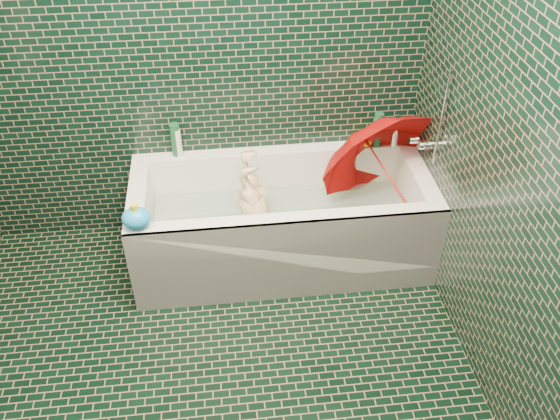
{
  "coord_description": "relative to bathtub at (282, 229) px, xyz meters",
  "views": [
    {
      "loc": [
        0.13,
        -1.64,
        2.49
      ],
      "look_at": [
        0.42,
        0.82,
        0.51
      ],
      "focal_mm": 38.0,
      "sensor_mm": 36.0,
      "label": 1
    }
  ],
  "objects": [
    {
      "name": "floor",
      "position": [
        -0.45,
        -1.01,
        -0.21
      ],
      "size": [
        2.8,
        2.8,
        0.0
      ],
      "primitive_type": "plane",
      "color": "black",
      "rests_on": "ground"
    },
    {
      "name": "wall_back",
      "position": [
        -0.45,
        0.39,
        1.04
      ],
      "size": [
        2.8,
        0.0,
        2.8
      ],
      "primitive_type": "plane",
      "rotation": [
        1.57,
        0.0,
        0.0
      ],
      "color": "black",
      "rests_on": "floor"
    },
    {
      "name": "wall_right",
      "position": [
        0.85,
        -1.01,
        1.04
      ],
      "size": [
        0.0,
        2.8,
        2.8
      ],
      "primitive_type": "plane",
      "rotation": [
        1.57,
        0.0,
        -1.57
      ],
      "color": "black",
      "rests_on": "floor"
    },
    {
      "name": "bathtub",
      "position": [
        0.0,
        0.0,
        0.0
      ],
      "size": [
        1.7,
        0.75,
        0.55
      ],
      "color": "white",
      "rests_on": "floor"
    },
    {
      "name": "bath_mat",
      "position": [
        0.0,
        0.02,
        -0.06
      ],
      "size": [
        1.35,
        0.47,
        0.01
      ],
      "primitive_type": "cube",
      "color": "green",
      "rests_on": "bathtub"
    },
    {
      "name": "water",
      "position": [
        0.0,
        0.02,
        0.09
      ],
      "size": [
        1.48,
        0.53,
        0.0
      ],
      "primitive_type": "cube",
      "color": "silver",
      "rests_on": "bathtub"
    },
    {
      "name": "faucet",
      "position": [
        0.81,
        0.01,
        0.56
      ],
      "size": [
        0.18,
        0.19,
        0.55
      ],
      "color": "silver",
      "rests_on": "wall_right"
    },
    {
      "name": "child",
      "position": [
        -0.13,
        -0.02,
        0.1
      ],
      "size": [
        0.88,
        0.4,
        0.32
      ],
      "primitive_type": "imported",
      "rotation": [
        -1.42,
        0.0,
        -1.7
      ],
      "color": "#E3BB8D",
      "rests_on": "bathtub"
    },
    {
      "name": "umbrella",
      "position": [
        0.6,
        0.02,
        0.35
      ],
      "size": [
        1.02,
        1.03,
        1.06
      ],
      "primitive_type": "imported",
      "rotation": [
        0.49,
        -0.39,
        0.21
      ],
      "color": "red",
      "rests_on": "bathtub"
    },
    {
      "name": "soap_bottle_a",
      "position": [
        0.75,
        0.34,
        0.34
      ],
      "size": [
        0.13,
        0.13,
        0.26
      ],
      "primitive_type": "imported",
      "rotation": [
        0.0,
        0.0,
        0.36
      ],
      "color": "white",
      "rests_on": "bathtub"
    },
    {
      "name": "soap_bottle_b",
      "position": [
        0.8,
        0.35,
        0.34
      ],
      "size": [
        0.11,
        0.12,
        0.21
      ],
      "primitive_type": "imported",
      "rotation": [
        0.0,
        0.0,
        -0.26
      ],
      "color": "#4B2079",
      "rests_on": "bathtub"
    },
    {
      "name": "soap_bottle_c",
      "position": [
        0.76,
        0.34,
        0.34
      ],
      "size": [
        0.16,
        0.16,
        0.16
      ],
      "primitive_type": "imported",
      "rotation": [
        0.0,
        0.0,
        -0.42
      ],
      "color": "#154C28",
      "rests_on": "bathtub"
    },
    {
      "name": "bottle_right_tall",
      "position": [
        0.61,
        0.32,
        0.45
      ],
      "size": [
        0.06,
        0.06,
        0.22
      ],
      "primitive_type": "cylinder",
      "rotation": [
        0.0,
        0.0,
        0.15
      ],
      "color": "#154C28",
      "rests_on": "bathtub"
    },
    {
      "name": "bottle_right_pump",
      "position": [
        0.72,
        0.31,
        0.44
      ],
      "size": [
        0.05,
        0.05,
        0.19
      ],
      "primitive_type": "cylinder",
      "rotation": [
        0.0,
        0.0,
        0.01
      ],
      "color": "silver",
      "rests_on": "bathtub"
    },
    {
      "name": "bottle_left_tall",
      "position": [
        -0.58,
        0.36,
        0.44
      ],
      "size": [
        0.07,
        0.07,
        0.21
      ],
      "primitive_type": "cylinder",
      "rotation": [
        0.0,
        0.0,
        -0.13
      ],
      "color": "#154C28",
      "rests_on": "bathtub"
    },
    {
      "name": "bottle_left_short",
      "position": [
        -0.58,
        0.36,
        0.43
      ],
      "size": [
        0.05,
        0.05,
        0.18
      ],
      "primitive_type": "cylinder",
      "rotation": [
        0.0,
        0.0,
        -0.03
      ],
      "color": "white",
      "rests_on": "bathtub"
    },
    {
      "name": "rubber_duck",
      "position": [
        0.55,
        0.32,
        0.38
      ],
      "size": [
        0.12,
        0.1,
        0.1
      ],
      "rotation": [
        0.0,
        0.0,
        0.42
      ],
      "color": "yellow",
      "rests_on": "bathtub"
    },
    {
      "name": "bath_toy",
      "position": [
        -0.77,
        -0.3,
        0.4
      ],
      "size": [
        0.15,
        0.13,
        0.14
      ],
      "rotation": [
        0.0,
        0.0,
        -0.03
      ],
      "color": "#1991E6",
      "rests_on": "bathtub"
    }
  ]
}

